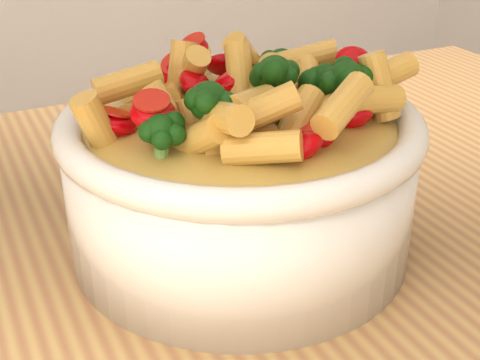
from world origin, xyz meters
name	(u,v)px	position (x,y,z in m)	size (l,w,h in m)	color
serving_bowl	(240,178)	(0.12, 0.07, 0.95)	(0.23, 0.23, 0.10)	white
pasta_salad	(240,88)	(0.12, 0.07, 1.01)	(0.19, 0.19, 0.04)	#FFBF50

